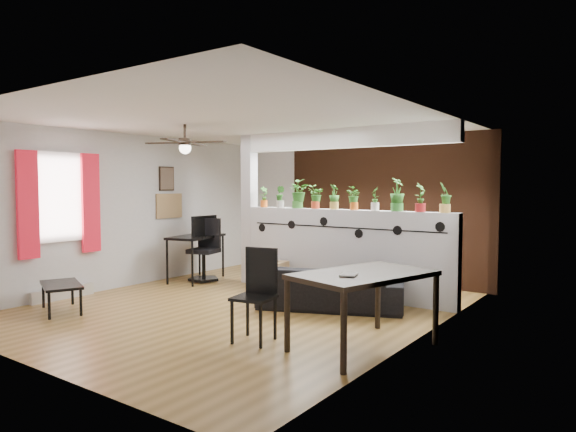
{
  "coord_description": "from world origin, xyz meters",
  "views": [
    {
      "loc": [
        4.72,
        -5.46,
        1.72
      ],
      "look_at": [
        0.38,
        0.6,
        1.28
      ],
      "focal_mm": 32.0,
      "sensor_mm": 36.0,
      "label": 1
    }
  ],
  "objects_px": {
    "potted_plant_0": "(264,196)",
    "sofa": "(331,288)",
    "potted_plant_9": "(445,197)",
    "coffee_table": "(61,287)",
    "potted_plant_6": "(375,198)",
    "potted_plant_2": "(297,193)",
    "cup": "(276,259)",
    "computer_desk": "(196,240)",
    "dining_table": "(363,280)",
    "potted_plant_1": "(280,196)",
    "cube_shelf": "(274,276)",
    "potted_plant_7": "(397,194)",
    "folding_chair": "(258,286)",
    "potted_plant_3": "(315,196)",
    "potted_plant_5": "(354,197)",
    "ceiling_fan": "(185,144)",
    "potted_plant_4": "(334,196)",
    "office_chair": "(206,254)",
    "potted_plant_8": "(420,196)"
  },
  "relations": [
    {
      "from": "computer_desk",
      "to": "coffee_table",
      "type": "xyz_separation_m",
      "value": [
        0.19,
        -2.72,
        -0.4
      ]
    },
    {
      "from": "ceiling_fan",
      "to": "potted_plant_0",
      "type": "relative_size",
      "value": 3.31
    },
    {
      "from": "potted_plant_1",
      "to": "dining_table",
      "type": "xyz_separation_m",
      "value": [
        2.68,
        -2.15,
        -0.82
      ]
    },
    {
      "from": "potted_plant_1",
      "to": "sofa",
      "type": "bearing_deg",
      "value": -28.85
    },
    {
      "from": "potted_plant_2",
      "to": "potted_plant_7",
      "type": "distance_m",
      "value": 1.76
    },
    {
      "from": "potted_plant_0",
      "to": "potted_plant_2",
      "type": "height_order",
      "value": "potted_plant_2"
    },
    {
      "from": "potted_plant_0",
      "to": "potted_plant_5",
      "type": "xyz_separation_m",
      "value": [
        1.76,
        0.0,
        0.0
      ]
    },
    {
      "from": "potted_plant_3",
      "to": "potted_plant_5",
      "type": "height_order",
      "value": "potted_plant_3"
    },
    {
      "from": "potted_plant_9",
      "to": "folding_chair",
      "type": "distance_m",
      "value": 3.0
    },
    {
      "from": "ceiling_fan",
      "to": "potted_plant_9",
      "type": "relative_size",
      "value": 2.84
    },
    {
      "from": "potted_plant_0",
      "to": "potted_plant_2",
      "type": "xyz_separation_m",
      "value": [
        0.7,
        0.0,
        0.06
      ]
    },
    {
      "from": "potted_plant_0",
      "to": "potted_plant_5",
      "type": "bearing_deg",
      "value": 0.0
    },
    {
      "from": "potted_plant_2",
      "to": "dining_table",
      "type": "bearing_deg",
      "value": -42.77
    },
    {
      "from": "potted_plant_8",
      "to": "potted_plant_0",
      "type": "bearing_deg",
      "value": -180.0
    },
    {
      "from": "potted_plant_2",
      "to": "potted_plant_9",
      "type": "relative_size",
      "value": 1.14
    },
    {
      "from": "potted_plant_6",
      "to": "sofa",
      "type": "relative_size",
      "value": 0.19
    },
    {
      "from": "potted_plant_9",
      "to": "coffee_table",
      "type": "distance_m",
      "value": 5.39
    },
    {
      "from": "dining_table",
      "to": "sofa",
      "type": "bearing_deg",
      "value": 131.82
    },
    {
      "from": "dining_table",
      "to": "potted_plant_8",
      "type": "bearing_deg",
      "value": 95.86
    },
    {
      "from": "potted_plant_1",
      "to": "office_chair",
      "type": "relative_size",
      "value": 0.33
    },
    {
      "from": "computer_desk",
      "to": "potted_plant_3",
      "type": "bearing_deg",
      "value": 10.37
    },
    {
      "from": "potted_plant_4",
      "to": "potted_plant_1",
      "type": "bearing_deg",
      "value": -180.0
    },
    {
      "from": "potted_plant_2",
      "to": "cup",
      "type": "xyz_separation_m",
      "value": [
        -0.19,
        -0.34,
        -1.07
      ]
    },
    {
      "from": "potted_plant_2",
      "to": "cup",
      "type": "distance_m",
      "value": 1.14
    },
    {
      "from": "potted_plant_4",
      "to": "potted_plant_7",
      "type": "xyz_separation_m",
      "value": [
        1.05,
        -0.0,
        0.05
      ]
    },
    {
      "from": "potted_plant_9",
      "to": "sofa",
      "type": "xyz_separation_m",
      "value": [
        -1.33,
        -0.82,
        -1.29
      ]
    },
    {
      "from": "coffee_table",
      "to": "cube_shelf",
      "type": "bearing_deg",
      "value": 61.53
    },
    {
      "from": "potted_plant_9",
      "to": "coffee_table",
      "type": "relative_size",
      "value": 0.44
    },
    {
      "from": "potted_plant_5",
      "to": "office_chair",
      "type": "distance_m",
      "value": 3.04
    },
    {
      "from": "potted_plant_4",
      "to": "potted_plant_8",
      "type": "xyz_separation_m",
      "value": [
        1.4,
        0.0,
        0.01
      ]
    },
    {
      "from": "potted_plant_3",
      "to": "office_chair",
      "type": "relative_size",
      "value": 0.35
    },
    {
      "from": "computer_desk",
      "to": "dining_table",
      "type": "distance_m",
      "value": 4.61
    },
    {
      "from": "potted_plant_4",
      "to": "potted_plant_9",
      "type": "height_order",
      "value": "potted_plant_9"
    },
    {
      "from": "potted_plant_5",
      "to": "potted_plant_6",
      "type": "bearing_deg",
      "value": -0.0
    },
    {
      "from": "potted_plant_0",
      "to": "cup",
      "type": "xyz_separation_m",
      "value": [
        0.52,
        -0.34,
        -1.01
      ]
    },
    {
      "from": "potted_plant_1",
      "to": "potted_plant_2",
      "type": "bearing_deg",
      "value": 0.0
    },
    {
      "from": "potted_plant_0",
      "to": "sofa",
      "type": "height_order",
      "value": "potted_plant_0"
    },
    {
      "from": "potted_plant_3",
      "to": "cube_shelf",
      "type": "relative_size",
      "value": 0.8
    },
    {
      "from": "ceiling_fan",
      "to": "dining_table",
      "type": "distance_m",
      "value": 3.46
    },
    {
      "from": "ceiling_fan",
      "to": "potted_plant_4",
      "type": "relative_size",
      "value": 3.03
    },
    {
      "from": "dining_table",
      "to": "potted_plant_1",
      "type": "bearing_deg",
      "value": 141.21
    },
    {
      "from": "folding_chair",
      "to": "dining_table",
      "type": "bearing_deg",
      "value": 20.56
    },
    {
      "from": "potted_plant_6",
      "to": "potted_plant_9",
      "type": "bearing_deg",
      "value": 0.0
    },
    {
      "from": "potted_plant_4",
      "to": "potted_plant_5",
      "type": "bearing_deg",
      "value": 0.0
    },
    {
      "from": "potted_plant_6",
      "to": "coffee_table",
      "type": "bearing_deg",
      "value": -135.17
    },
    {
      "from": "potted_plant_7",
      "to": "potted_plant_5",
      "type": "bearing_deg",
      "value": 180.0
    },
    {
      "from": "office_chair",
      "to": "ceiling_fan",
      "type": "bearing_deg",
      "value": -54.03
    },
    {
      "from": "potted_plant_6",
      "to": "office_chair",
      "type": "xyz_separation_m",
      "value": [
        -3.18,
        -0.35,
        -1.05
      ]
    },
    {
      "from": "potted_plant_6",
      "to": "coffee_table",
      "type": "height_order",
      "value": "potted_plant_6"
    },
    {
      "from": "potted_plant_2",
      "to": "potted_plant_8",
      "type": "bearing_deg",
      "value": 0.0
    }
  ]
}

